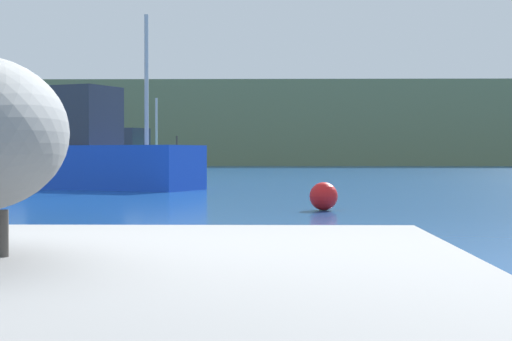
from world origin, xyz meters
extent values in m
cube|color=#6B7A51|center=(0.00, 74.32, 3.58)|extent=(140.00, 11.27, 7.17)
cylinder|color=#4C4742|center=(-0.18, -0.48, 0.81)|extent=(0.03, 0.03, 0.14)
cube|color=teal|center=(-7.02, 41.66, 0.61)|extent=(6.91, 4.80, 1.22)
cube|color=#2D333D|center=(-6.82, 41.56, 1.78)|extent=(2.29, 2.22, 1.12)
cylinder|color=#B2B2B2|center=(-5.22, 40.78, 2.53)|extent=(0.12, 0.12, 2.62)
cylinder|color=#3F382D|center=(-4.14, 40.26, 1.57)|extent=(0.10, 0.10, 0.70)
cube|color=blue|center=(-4.87, 22.69, 0.64)|extent=(7.17, 4.76, 1.28)
cube|color=#2D333D|center=(-5.25, 22.86, 2.16)|extent=(2.78, 2.54, 1.75)
cylinder|color=#B2B2B2|center=(-2.98, 21.85, 3.15)|extent=(0.12, 0.12, 3.74)
sphere|color=red|center=(1.57, 12.98, 0.26)|extent=(0.52, 0.52, 0.52)
camera|label=1|loc=(0.63, -3.08, 1.05)|focal=61.28mm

